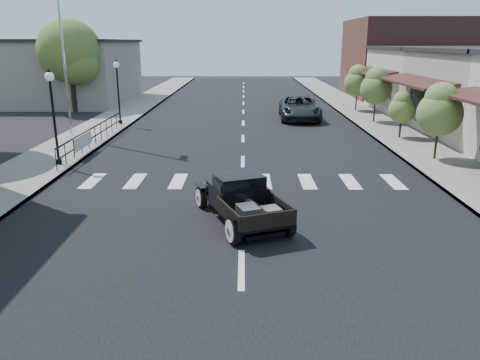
{
  "coord_description": "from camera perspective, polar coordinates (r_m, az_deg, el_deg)",
  "views": [
    {
      "loc": [
        0.05,
        -12.66,
        5.0
      ],
      "look_at": [
        -0.07,
        0.86,
        1.0
      ],
      "focal_mm": 35.0,
      "sensor_mm": 36.0,
      "label": 1
    }
  ],
  "objects": [
    {
      "name": "ground",
      "position": [
        13.61,
        0.25,
        -5.07
      ],
      "size": [
        120.0,
        120.0,
        0.0
      ],
      "primitive_type": "plane",
      "color": "black",
      "rests_on": "ground"
    },
    {
      "name": "second_car",
      "position": [
        31.76,
        7.26,
        8.69
      ],
      "size": [
        2.72,
        5.59,
        1.53
      ],
      "primitive_type": "imported",
      "rotation": [
        0.0,
        0.0,
        -0.03
      ],
      "color": "black",
      "rests_on": "ground"
    },
    {
      "name": "small_tree_e",
      "position": [
        35.78,
        14.08,
        10.76
      ],
      "size": [
        1.9,
        1.9,
        3.17
      ],
      "primitive_type": null,
      "color": "#5A7033",
      "rests_on": "sidewalk_right"
    },
    {
      "name": "lamp_post_b",
      "position": [
        20.38,
        -21.73,
        7.07
      ],
      "size": [
        0.36,
        0.36,
        3.85
      ],
      "primitive_type": null,
      "color": "black",
      "rests_on": "sidewalk_left"
    },
    {
      "name": "far_building_right",
      "position": [
        47.28,
        20.16,
        13.7
      ],
      "size": [
        11.0,
        10.0,
        7.0
      ],
      "primitive_type": "cube",
      "color": "brown",
      "rests_on": "ground"
    },
    {
      "name": "storefront_far",
      "position": [
        37.85,
        24.22,
        10.91
      ],
      "size": [
        10.0,
        9.0,
        4.5
      ],
      "primitive_type": "cube",
      "color": "#B6AC9A",
      "rests_on": "ground"
    },
    {
      "name": "low_building_left",
      "position": [
        43.43,
        -20.26,
        12.2
      ],
      "size": [
        10.0,
        12.0,
        5.0
      ],
      "primitive_type": "cube",
      "color": "gray",
      "rests_on": "ground"
    },
    {
      "name": "sidewalk_left",
      "position": [
        29.37,
        -16.54,
        6.15
      ],
      "size": [
        3.0,
        80.0,
        0.15
      ],
      "primitive_type": "cube",
      "color": "gray",
      "rests_on": "ground"
    },
    {
      "name": "hotrod_pickup",
      "position": [
        13.35,
        0.18,
        -2.33
      ],
      "size": [
        3.23,
        4.44,
        1.4
      ],
      "primitive_type": null,
      "rotation": [
        0.0,
        0.0,
        0.38
      ],
      "color": "black",
      "rests_on": "ground"
    },
    {
      "name": "small_tree_c",
      "position": [
        26.1,
        19.09,
        7.47
      ],
      "size": [
        1.4,
        1.4,
        2.33
      ],
      "primitive_type": null,
      "color": "#5A7033",
      "rests_on": "sidewalk_right"
    },
    {
      "name": "road_markings",
      "position": [
        23.21,
        0.36,
        4.04
      ],
      "size": [
        12.0,
        60.0,
        0.06
      ],
      "primitive_type": null,
      "color": "silver",
      "rests_on": "ground"
    },
    {
      "name": "railing",
      "position": [
        24.22,
        -17.26,
        5.39
      ],
      "size": [
        0.08,
        10.0,
        1.0
      ],
      "primitive_type": null,
      "color": "black",
      "rests_on": "sidewalk_left"
    },
    {
      "name": "banner",
      "position": [
        22.37,
        -18.53,
        3.88
      ],
      "size": [
        0.04,
        2.2,
        0.6
      ],
      "primitive_type": null,
      "color": "silver",
      "rests_on": "sidewalk_left"
    },
    {
      "name": "lamp_post_c",
      "position": [
        29.81,
        -14.62,
        10.33
      ],
      "size": [
        0.36,
        0.36,
        3.85
      ],
      "primitive_type": null,
      "color": "black",
      "rests_on": "sidewalk_left"
    },
    {
      "name": "road",
      "position": [
        28.11,
        0.39,
        6.26
      ],
      "size": [
        14.0,
        80.0,
        0.02
      ],
      "primitive_type": "cube",
      "color": "black",
      "rests_on": "ground"
    },
    {
      "name": "flagpole",
      "position": [
        26.36,
        -21.12,
        17.96
      ],
      "size": [
        0.12,
        0.12,
        12.02
      ],
      "primitive_type": "cylinder",
      "color": "silver",
      "rests_on": "sidewalk_left"
    },
    {
      "name": "small_tree_b",
      "position": [
        21.65,
        23.04,
        6.46
      ],
      "size": [
        1.88,
        1.88,
        3.14
      ],
      "primitive_type": null,
      "color": "#5A7033",
      "rests_on": "sidewalk_right"
    },
    {
      "name": "big_tree_far",
      "position": [
        36.9,
        -19.91,
        12.93
      ],
      "size": [
        4.53,
        4.53,
        6.65
      ],
      "primitive_type": null,
      "color": "#52662C",
      "rests_on": "ground"
    },
    {
      "name": "small_tree_d",
      "position": [
        30.94,
        16.2,
        9.87
      ],
      "size": [
        1.95,
        1.95,
        3.26
      ],
      "primitive_type": null,
      "color": "#5A7033",
      "rests_on": "sidewalk_right"
    },
    {
      "name": "sidewalk_right",
      "position": [
        29.34,
        17.33,
        6.07
      ],
      "size": [
        3.0,
        80.0,
        0.15
      ],
      "primitive_type": "cube",
      "color": "#99978B",
      "rests_on": "ground"
    }
  ]
}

